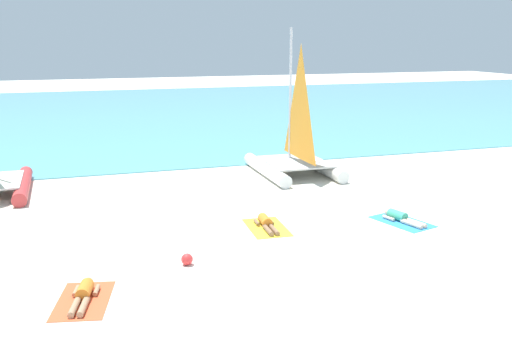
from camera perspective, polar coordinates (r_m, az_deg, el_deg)
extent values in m
plane|color=silver|center=(24.26, -3.74, -0.17)|extent=(120.00, 120.00, 0.00)
cube|color=#5BB2C1|center=(44.50, -10.48, 5.73)|extent=(120.00, 40.00, 0.05)
cylinder|color=white|center=(23.55, 1.02, 0.11)|extent=(0.53, 4.57, 0.52)
cylinder|color=white|center=(24.41, 6.33, 0.49)|extent=(0.53, 4.57, 0.52)
cube|color=silver|center=(23.70, 3.93, 0.89)|extent=(2.40, 2.93, 0.07)
cylinder|color=silver|center=(23.88, 3.44, 7.51)|extent=(0.11, 0.11, 5.43)
pyramid|color=orange|center=(22.91, 4.42, 6.85)|extent=(0.07, 2.39, 4.56)
cylinder|color=#CC3838|center=(22.76, -22.18, -1.37)|extent=(0.54, 4.38, 0.50)
cube|color=#EA5933|center=(13.23, -16.79, -12.28)|extent=(1.49, 2.09, 0.01)
cylinder|color=orange|center=(13.34, -16.67, -11.31)|extent=(0.43, 0.67, 0.30)
sphere|color=tan|center=(13.71, -16.35, -10.61)|extent=(0.22, 0.22, 0.22)
cylinder|color=tan|center=(12.81, -17.61, -12.81)|extent=(0.31, 0.79, 0.14)
cylinder|color=tan|center=(12.78, -16.80, -12.83)|extent=(0.31, 0.79, 0.14)
cylinder|color=tan|center=(13.56, -17.45, -11.37)|extent=(0.20, 0.46, 0.10)
cylinder|color=tan|center=(13.47, -15.59, -11.40)|extent=(0.20, 0.46, 0.10)
cube|color=yellow|center=(17.22, 1.08, -5.69)|extent=(1.21, 1.96, 0.01)
cylinder|color=orange|center=(17.35, 0.91, -5.00)|extent=(0.34, 0.64, 0.30)
sphere|color=#8C6647|center=(17.73, 0.55, -4.60)|extent=(0.22, 0.22, 0.22)
cylinder|color=#8C6647|center=(16.76, 1.21, -5.95)|extent=(0.19, 0.79, 0.14)
cylinder|color=#8C6647|center=(16.81, 1.80, -5.90)|extent=(0.19, 0.79, 0.14)
cylinder|color=#8C6647|center=(17.47, 0.07, -5.18)|extent=(0.13, 0.46, 0.10)
cylinder|color=#8C6647|center=(17.58, 1.46, -5.07)|extent=(0.13, 0.46, 0.10)
cube|color=#338CD8|center=(18.30, 14.34, -4.96)|extent=(1.57, 2.13, 0.01)
cylinder|color=#3FB28C|center=(18.38, 13.90, -4.35)|extent=(0.46, 0.68, 0.30)
sphere|color=beige|center=(18.64, 12.97, -4.05)|extent=(0.22, 0.22, 0.22)
cylinder|color=beige|center=(17.93, 15.22, -5.14)|extent=(0.35, 0.79, 0.14)
cylinder|color=beige|center=(18.07, 15.60, -5.03)|extent=(0.35, 0.79, 0.14)
cylinder|color=beige|center=(18.35, 13.06, -4.63)|extent=(0.22, 0.46, 0.10)
cylinder|color=beige|center=(18.66, 13.99, -4.38)|extent=(0.22, 0.46, 0.10)
sphere|color=red|center=(14.57, -6.88, -8.77)|extent=(0.30, 0.30, 0.30)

